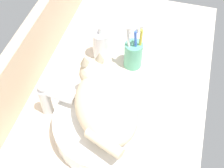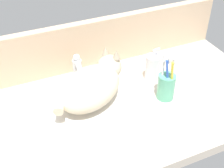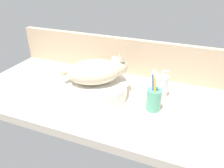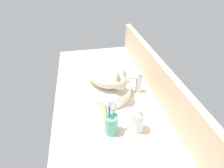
# 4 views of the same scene
# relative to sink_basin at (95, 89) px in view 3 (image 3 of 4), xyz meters

# --- Properties ---
(ground_plane) EXTENTS (1.35, 0.62, 0.04)m
(ground_plane) POSITION_rel_sink_basin_xyz_m (0.04, 0.02, -0.06)
(ground_plane) COLOR beige
(backsplash_panel) EXTENTS (1.35, 0.04, 0.21)m
(backsplash_panel) POSITION_rel_sink_basin_xyz_m (0.04, 0.31, 0.07)
(backsplash_panel) COLOR #CCAD8C
(backsplash_panel) RESTS_ON ground_plane
(sink_basin) EXTENTS (0.32, 0.32, 0.07)m
(sink_basin) POSITION_rel_sink_basin_xyz_m (0.00, 0.00, 0.00)
(sink_basin) COLOR white
(sink_basin) RESTS_ON ground_plane
(cat) EXTENTS (0.30, 0.28, 0.14)m
(cat) POSITION_rel_sink_basin_xyz_m (0.01, 0.01, 0.09)
(cat) COLOR beige
(cat) RESTS_ON sink_basin
(faucet) EXTENTS (0.04, 0.12, 0.14)m
(faucet) POSITION_rel_sink_basin_xyz_m (0.02, 0.19, 0.04)
(faucet) COLOR silver
(faucet) RESTS_ON ground_plane
(soap_dispenser) EXTENTS (0.06, 0.06, 0.14)m
(soap_dispenser) POSITION_rel_sink_basin_xyz_m (0.31, 0.11, 0.02)
(soap_dispenser) COLOR silver
(soap_dispenser) RESTS_ON ground_plane
(toothbrush_cup) EXTENTS (0.07, 0.07, 0.19)m
(toothbrush_cup) POSITION_rel_sink_basin_xyz_m (0.29, -0.02, 0.02)
(toothbrush_cup) COLOR #5BB28E
(toothbrush_cup) RESTS_ON ground_plane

